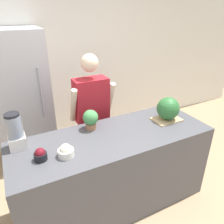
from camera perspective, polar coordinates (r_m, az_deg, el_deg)
The scene contains 10 objects.
wall_back at distance 3.60m, azimuth -12.45°, elevation 12.34°, with size 8.00×0.06×2.60m.
counter_island at distance 2.51m, azimuth 0.40°, elevation -15.00°, with size 2.08×0.75×0.91m.
refrigerator at distance 3.25m, azimuth -22.44°, elevation 2.75°, with size 0.73×0.66×1.87m.
person at distance 2.82m, azimuth -5.26°, elevation -1.10°, with size 0.55×0.26×1.62m.
cutting_board at distance 2.62m, azimuth 14.05°, elevation -1.86°, with size 0.32×0.23×0.01m.
watermelon at distance 2.56m, azimuth 14.43°, elevation 0.91°, with size 0.26×0.26×0.26m.
bowl_cherries at distance 1.99m, azimuth -18.21°, elevation -10.60°, with size 0.11×0.11×0.11m.
bowl_cream at distance 1.98m, azimuth -11.98°, elevation -10.01°, with size 0.14×0.14×0.12m.
blender at distance 2.16m, azimuth -23.94°, elevation -4.78°, with size 0.15×0.15×0.35m.
potted_plant at distance 2.32m, azimuth -5.61°, elevation -1.78°, with size 0.16×0.16×0.22m.
Camera 1 is at (-0.88, -1.31, 2.10)m, focal length 35.00 mm.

